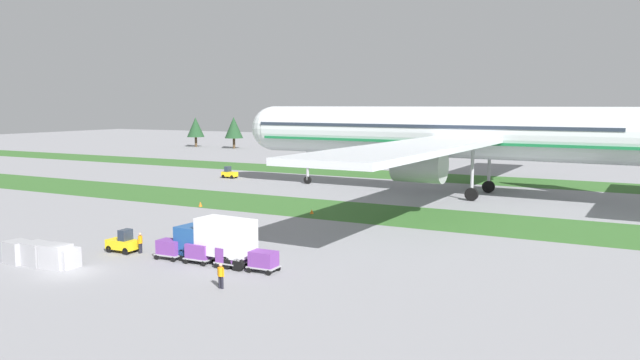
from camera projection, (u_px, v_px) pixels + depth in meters
ground_plane at (70, 273)px, 45.21m from camera, size 400.00×400.00×0.00m
grass_strip_near at (298, 206)px, 74.79m from camera, size 320.00×12.57×0.01m
grass_strip_far at (404, 175)px, 107.42m from camera, size 320.00×12.57×0.01m
airliner at (465, 132)px, 82.92m from camera, size 68.87×84.56×23.86m
baggage_tug at (123, 243)px, 51.49m from camera, size 2.63×1.37×1.97m
cargo_dolly_lead at (170, 248)px, 49.28m from camera, size 2.24×1.56×1.55m
cargo_dolly_second at (200, 251)px, 48.00m from camera, size 2.24×1.56×1.55m
cargo_dolly_third at (231, 255)px, 46.73m from camera, size 2.24×1.56×1.55m
cargo_dolly_fourth at (264, 260)px, 45.46m from camera, size 2.24×1.56×1.55m
catering_truck at (217, 238)px, 47.93m from camera, size 7.10×2.78×3.58m
pushback_tractor at (229, 173)px, 103.54m from camera, size 2.64×1.39×1.97m
ground_crew_marshaller at (221, 275)px, 41.33m from camera, size 0.56×0.36×1.74m
ground_crew_loader at (140, 242)px, 51.19m from camera, size 0.36×0.54×1.74m
uld_container_0 at (37, 254)px, 47.43m from camera, size 2.11×1.74×1.78m
uld_container_1 at (18, 252)px, 48.15m from camera, size 2.19×1.84×1.72m
uld_container_2 at (56, 256)px, 46.62m from camera, size 2.15×1.79×1.79m
uld_container_3 at (64, 257)px, 46.72m from camera, size 2.01×1.61×1.54m
taxiway_marker_0 at (312, 211)px, 69.79m from camera, size 0.44×0.44×0.52m
taxiway_marker_1 at (200, 204)px, 74.75m from camera, size 0.44×0.44×0.58m
distant_tree_line at (509, 128)px, 140.88m from camera, size 162.97×11.13×12.02m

